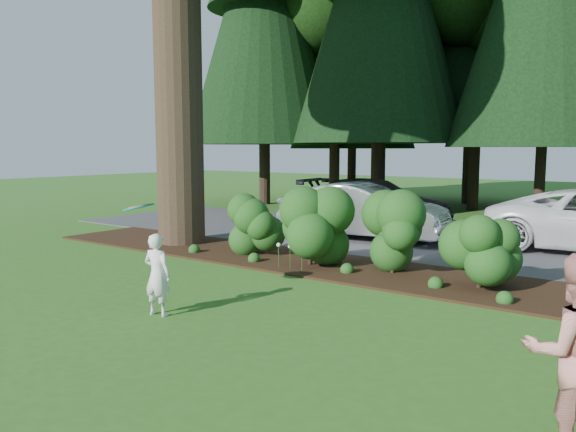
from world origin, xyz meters
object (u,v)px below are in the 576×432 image
object	(u,v)px
car_silver_wagon	(363,211)
child	(157,275)
car_dark_suv	(375,202)
adult	(573,353)
frisbee	(139,207)

from	to	relation	value
car_silver_wagon	child	size ratio (longest dim) A/B	3.68
car_silver_wagon	child	bearing A→B (deg)	178.75
car_silver_wagon	car_dark_suv	world-z (taller)	car_silver_wagon
car_dark_suv	car_silver_wagon	bearing A→B (deg)	-161.96
car_dark_suv	adult	bearing A→B (deg)	-149.16
frisbee	adult	bearing A→B (deg)	-6.40
car_silver_wagon	adult	bearing A→B (deg)	-149.99
car_dark_suv	adult	size ratio (longest dim) A/B	3.04
car_silver_wagon	adult	distance (m)	11.02
adult	car_silver_wagon	bearing A→B (deg)	-80.67
car_dark_suv	adult	xyz separation A→B (m)	(7.87, -11.66, 0.07)
car_dark_suv	adult	distance (m)	14.07
car_silver_wagon	car_dark_suv	size ratio (longest dim) A/B	0.91
child	car_dark_suv	bearing A→B (deg)	-89.29
car_silver_wagon	car_dark_suv	distance (m)	3.15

